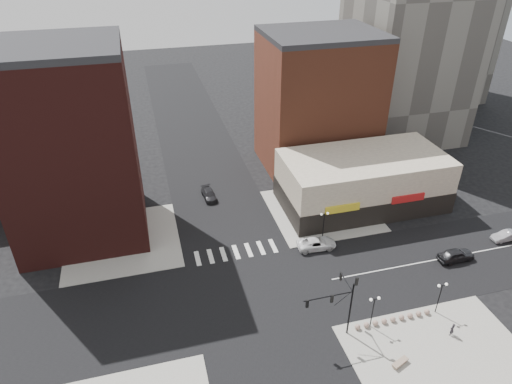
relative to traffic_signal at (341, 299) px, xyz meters
name	(u,v)px	position (x,y,z in m)	size (l,w,h in m)	color
ground	(252,295)	(-7.24, 7.83, -4.96)	(240.00, 240.00, 0.00)	black
road_ew	(252,295)	(-7.24, 7.83, -4.95)	(200.00, 14.00, 0.02)	black
road_ns	(252,295)	(-7.24, 7.83, -4.95)	(14.00, 200.00, 0.02)	black
sidewalk_nw	(123,241)	(-21.74, 22.33, -4.90)	(15.00, 15.00, 0.12)	gray
sidewalk_ne	(321,210)	(7.26, 22.33, -4.90)	(15.00, 15.00, 0.12)	gray
sidewalk_se	(444,361)	(8.76, -6.17, -4.90)	(18.00, 14.00, 0.12)	gray
building_nw	(71,150)	(-26.24, 26.33, 7.54)	(16.00, 15.00, 25.00)	#3C1613
building_nw_low	(0,155)	(-39.24, 41.83, 1.04)	(20.00, 18.00, 12.00)	#3C1613
building_ne_midrise	(318,104)	(11.76, 37.33, 6.04)	(18.00, 15.00, 22.00)	brown
building_ne_row	(362,185)	(13.76, 22.83, -1.66)	(24.20, 12.20, 8.00)	beige
traffic_signal	(341,299)	(0.00, 0.00, 0.00)	(5.59, 3.09, 7.77)	black
street_lamp_se_a	(374,305)	(3.76, -0.17, -1.67)	(1.22, 0.32, 4.16)	black
street_lamp_se_b	(441,291)	(11.76, -0.17, -1.67)	(1.22, 0.32, 4.16)	black
street_lamp_ne	(324,219)	(4.76, 15.83, -1.67)	(1.22, 0.32, 4.16)	black
bollard_row	(393,319)	(6.46, -0.17, -4.54)	(9.01, 0.61, 0.61)	#88675D
white_suv	(317,243)	(3.22, 14.16, -4.23)	(2.41, 5.24, 1.45)	silver
dark_sedan_east	(456,255)	(19.53, 7.18, -4.14)	(1.94, 4.81, 1.64)	black
silver_sedan	(506,236)	(28.79, 9.12, -4.31)	(1.38, 3.95, 1.30)	#949499
dark_sedan_north	(209,195)	(-8.42, 30.25, -4.32)	(1.81, 4.45, 1.29)	black
pedestrian	(452,329)	(11.44, -3.44, -4.05)	(0.58, 0.38, 1.59)	#252328
stone_bench	(400,363)	(4.31, -5.40, -4.60)	(2.01, 1.25, 0.45)	gray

